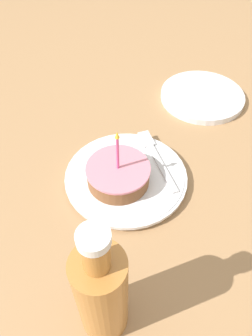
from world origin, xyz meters
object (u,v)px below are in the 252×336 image
(bottle, at_px, (101,293))
(plate, at_px, (126,177))
(fork, at_px, (155,155))
(cake_slice, at_px, (119,174))
(side_plate, at_px, (202,96))

(bottle, bearing_deg, plate, -47.68)
(plate, distance_m, fork, 0.08)
(plate, height_order, bottle, bottle)
(cake_slice, distance_m, side_plate, 0.35)
(plate, height_order, fork, fork)
(cake_slice, height_order, bottle, bottle)
(cake_slice, xyz_separation_m, bottle, (-0.17, 0.17, 0.06))
(cake_slice, bearing_deg, side_plate, -76.98)
(cake_slice, xyz_separation_m, fork, (-0.00, -0.10, -0.02))
(fork, bearing_deg, bottle, 122.68)
(bottle, bearing_deg, cake_slice, -44.91)
(plate, bearing_deg, cake_slice, 96.53)
(fork, distance_m, side_plate, 0.25)
(cake_slice, height_order, side_plate, cake_slice)
(fork, height_order, side_plate, fork)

